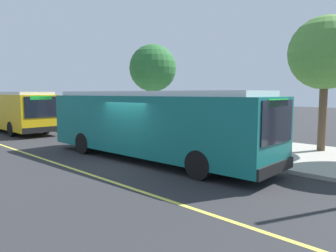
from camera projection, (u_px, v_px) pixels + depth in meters
ground_plane at (131, 163)px, 13.17m from camera, size 120.00×120.00×0.00m
sidewalk_curb at (218, 145)px, 17.39m from camera, size 44.00×6.40×0.15m
lane_stripe_center at (83, 172)px, 11.61m from camera, size 36.00×0.14×0.01m
transit_bus_main at (151, 123)px, 13.64m from camera, size 11.35×3.02×2.95m
transit_bus_second at (11, 110)px, 24.32m from camera, size 11.23×2.69×2.95m
bus_shelter at (210, 110)px, 18.02m from camera, size 2.90×1.60×2.48m
waiting_bench at (214, 133)px, 18.07m from camera, size 1.60×0.48×0.95m
route_sign_post at (237, 114)px, 13.85m from camera, size 0.44×0.08×2.80m
pedestrian_commuter at (230, 132)px, 14.45m from camera, size 0.24×0.40×1.69m
street_tree_upstreet at (153, 69)px, 22.39m from camera, size 3.29×3.29×6.11m
street_tree_downstreet at (326, 53)px, 14.77m from camera, size 3.37×3.37×6.26m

